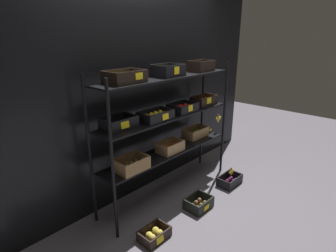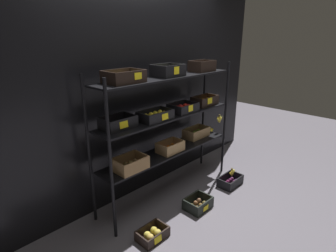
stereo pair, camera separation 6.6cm
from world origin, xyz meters
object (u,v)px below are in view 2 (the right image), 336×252
at_px(display_rack, 169,114).
at_px(crate_ground_apple_gold, 152,234).
at_px(crate_ground_kiwi, 198,204).
at_px(banana_bunch_loose, 232,173).
at_px(crate_ground_plum, 230,182).

height_order(display_rack, crate_ground_apple_gold, display_rack).
height_order(crate_ground_kiwi, banana_bunch_loose, banana_bunch_loose).
distance_m(crate_ground_apple_gold, banana_bunch_loose, 1.44).
relative_size(crate_ground_apple_gold, crate_ground_plum, 0.89).
bearing_deg(crate_ground_plum, crate_ground_kiwi, -179.41).
height_order(crate_ground_plum, banana_bunch_loose, banana_bunch_loose).
relative_size(crate_ground_plum, banana_bunch_loose, 2.38).
relative_size(display_rack, crate_ground_kiwi, 6.70).
xyz_separation_m(crate_ground_apple_gold, banana_bunch_loose, (1.43, -0.02, 0.13)).
bearing_deg(crate_ground_plum, banana_bunch_loose, -11.97).
height_order(crate_ground_kiwi, crate_ground_plum, crate_ground_kiwi).
bearing_deg(crate_ground_plum, crate_ground_apple_gold, 179.47).
bearing_deg(display_rack, crate_ground_kiwi, -91.93).
xyz_separation_m(display_rack, crate_ground_kiwi, (-0.02, -0.49, -0.99)).
distance_m(display_rack, crate_ground_apple_gold, 1.32).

